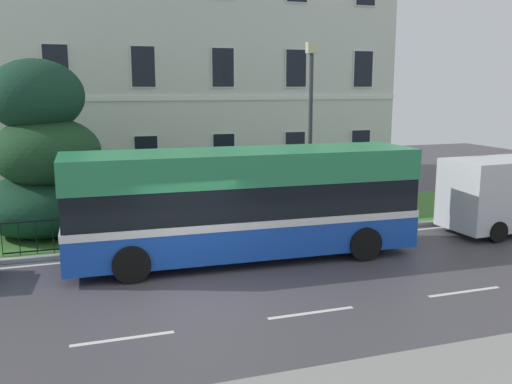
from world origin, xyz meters
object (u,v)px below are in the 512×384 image
object	(u,v)px
single_decker_bus	(244,202)
litter_bin	(125,224)
georgian_townhouse	(164,47)
street_lamp_post	(310,121)
white_panel_van	(508,194)
evergreen_tree	(43,162)

from	to	relation	value
single_decker_bus	litter_bin	xyz separation A→B (m)	(-3.06, 2.49, -0.96)
litter_bin	georgian_townhouse	bearing A→B (deg)	73.41
single_decker_bus	georgian_townhouse	bearing A→B (deg)	91.49
single_decker_bus	street_lamp_post	distance (m)	4.93
single_decker_bus	street_lamp_post	world-z (taller)	street_lamp_post
white_panel_van	street_lamp_post	bearing A→B (deg)	151.22
single_decker_bus	white_panel_van	size ratio (longest dim) A/B	2.01
georgian_townhouse	street_lamp_post	size ratio (longest dim) A/B	3.25
georgian_townhouse	single_decker_bus	xyz separation A→B (m)	(-0.07, -12.99, -5.07)
white_panel_van	evergreen_tree	bearing A→B (deg)	161.17
georgian_townhouse	evergreen_tree	size ratio (longest dim) A/B	3.53
street_lamp_post	evergreen_tree	bearing A→B (deg)	171.46
evergreen_tree	georgian_townhouse	bearing A→B (deg)	57.85
litter_bin	street_lamp_post	bearing A→B (deg)	4.52
georgian_townhouse	litter_bin	size ratio (longest dim) A/B	18.38
white_panel_van	georgian_townhouse	bearing A→B (deg)	122.78
white_panel_van	single_decker_bus	bearing A→B (deg)	177.71
white_panel_van	street_lamp_post	xyz separation A→B (m)	(-5.97, 2.91, 2.41)
single_decker_bus	evergreen_tree	bearing A→B (deg)	143.19
georgian_townhouse	street_lamp_post	xyz separation A→B (m)	(3.27, -10.00, -3.01)
white_panel_van	litter_bin	world-z (taller)	white_panel_van
evergreen_tree	street_lamp_post	distance (m)	8.91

